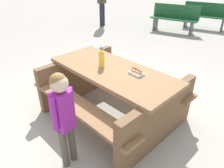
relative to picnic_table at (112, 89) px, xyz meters
name	(u,v)px	position (x,y,z in m)	size (l,w,h in m)	color
ground_plane	(112,115)	(0.00, 0.00, -0.44)	(30.00, 30.00, 0.00)	#ADA599
picnic_table	(112,89)	(0.00, 0.00, 0.00)	(2.00, 1.66, 0.75)	olive
soda_bottle	(102,58)	(-0.16, -0.02, 0.43)	(0.08, 0.08, 0.27)	yellow
hotdog_tray	(136,72)	(0.34, 0.06, 0.34)	(0.20, 0.15, 0.08)	white
child_in_coat	(63,111)	(0.12, -0.96, 0.26)	(0.18, 0.27, 1.11)	brown
park_bench_near	(174,18)	(-1.06, 4.85, 0.00)	(1.54, 0.57, 0.85)	#1E592D
park_bench_mid	(205,15)	(-0.36, 5.89, 0.00)	(1.54, 0.57, 0.85)	#1E592D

